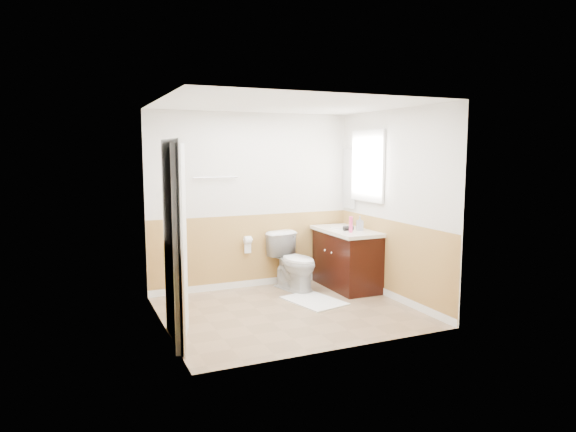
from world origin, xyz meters
name	(u,v)px	position (x,y,z in m)	size (l,w,h in m)	color
floor	(289,311)	(0.00, 0.00, 0.00)	(3.00, 3.00, 0.00)	#8C7051
ceiling	(289,104)	(0.00, 0.00, 2.50)	(3.00, 3.00, 0.00)	white
wall_back	(252,201)	(0.00, 1.30, 1.25)	(3.00, 3.00, 0.00)	silver
wall_front	(343,225)	(0.00, -1.30, 1.25)	(3.00, 3.00, 0.00)	silver
wall_left	(162,217)	(-1.50, 0.00, 1.25)	(3.00, 3.00, 0.00)	silver
wall_right	(393,205)	(1.50, 0.00, 1.25)	(3.00, 3.00, 0.00)	silver
wainscot_back	(253,253)	(0.00, 1.29, 0.50)	(3.00, 3.00, 0.00)	tan
wainscot_front	(341,300)	(0.00, -1.29, 0.50)	(3.00, 3.00, 0.00)	tan
wainscot_left	(165,284)	(-1.49, 0.00, 0.50)	(2.60, 2.60, 0.00)	tan
wainscot_right	(391,261)	(1.49, 0.00, 0.50)	(2.60, 2.60, 0.00)	tan
toilet	(294,262)	(0.47, 0.88, 0.40)	(0.45, 0.79, 0.81)	silver
bath_mat	(314,301)	(0.47, 0.24, 0.01)	(0.55, 0.80, 0.02)	white
vanity_cabinet	(347,260)	(1.21, 0.69, 0.40)	(0.55, 1.10, 0.80)	black
vanity_knob_left	(332,253)	(0.91, 0.59, 0.55)	(0.03, 0.03, 0.03)	silver
vanity_knob_right	(325,250)	(0.91, 0.79, 0.55)	(0.03, 0.03, 0.03)	white
countertop	(346,231)	(1.20, 0.69, 0.83)	(0.60, 1.15, 0.05)	silver
sink_basin	(342,227)	(1.21, 0.84, 0.86)	(0.36, 0.36, 0.02)	white
faucet	(353,222)	(1.39, 0.84, 0.92)	(0.02, 0.02, 0.14)	silver
lotion_bottle	(351,225)	(1.11, 0.42, 0.96)	(0.05, 0.05, 0.22)	#EF3D7C
soap_dispenser	(360,223)	(1.33, 0.55, 0.95)	(0.09, 0.09, 0.20)	gray
hair_dryer_body	(348,228)	(1.16, 0.57, 0.89)	(0.07, 0.07, 0.14)	black
hair_dryer_handle	(344,230)	(1.13, 0.63, 0.86)	(0.03, 0.03, 0.07)	black
mirror_panel	(349,178)	(1.48, 1.10, 1.55)	(0.02, 0.35, 0.90)	silver
window_frame	(368,166)	(1.47, 0.59, 1.75)	(0.04, 0.80, 1.00)	white
window_glass	(369,166)	(1.49, 0.59, 1.75)	(0.01, 0.70, 0.90)	white
door	(180,244)	(-1.40, -0.45, 1.02)	(0.05, 0.80, 2.04)	white
door_frame	(173,244)	(-1.48, -0.45, 1.03)	(0.02, 0.92, 2.10)	white
door_knob	(180,245)	(-1.34, -0.12, 0.95)	(0.06, 0.06, 0.06)	silver
towel_bar	(215,177)	(-0.55, 1.25, 1.60)	(0.02, 0.02, 0.62)	silver
tp_holder_bar	(248,240)	(-0.10, 1.23, 0.70)	(0.02, 0.02, 0.14)	silver
tp_roll	(248,240)	(-0.10, 1.23, 0.70)	(0.11, 0.11, 0.10)	white
tp_sheet	(248,248)	(-0.10, 1.23, 0.59)	(0.10, 0.01, 0.16)	white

